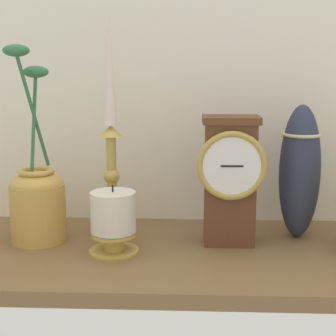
{
  "coord_description": "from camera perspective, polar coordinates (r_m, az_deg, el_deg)",
  "views": [
    {
      "loc": [
        1.26,
        -82.85,
        30.13
      ],
      "look_at": [
        -2.36,
        0.0,
        14.0
      ],
      "focal_mm": 54.7,
      "sensor_mm": 36.0,
      "label": 1
    }
  ],
  "objects": [
    {
      "name": "ground_plane",
      "position": [
        0.89,
        1.55,
        -9.71
      ],
      "size": [
        100.0,
        36.0,
        2.4
      ],
      "primitive_type": "cube",
      "color": "brown"
    },
    {
      "name": "back_wall",
      "position": [
        1.01,
        1.83,
        12.34
      ],
      "size": [
        120.0,
        2.0,
        65.0
      ],
      "primitive_type": "cube",
      "color": "white",
      "rests_on": "ground_plane"
    },
    {
      "name": "mantel_clock",
      "position": [
        0.89,
        6.91,
        -1.11
      ],
      "size": [
        11.63,
        8.14,
        22.26
      ],
      "color": "#57331C",
      "rests_on": "ground_plane"
    },
    {
      "name": "candlestick_tall_center",
      "position": [
        0.93,
        -6.35,
        1.54
      ],
      "size": [
        7.9,
        7.9,
        40.82
      ],
      "color": "tan",
      "rests_on": "ground_plane"
    },
    {
      "name": "brass_vase_jar",
      "position": [
        0.93,
        -14.35,
        -3.31
      ],
      "size": [
        9.64,
        9.64,
        34.01
      ],
      "color": "#C09544",
      "rests_on": "ground_plane"
    },
    {
      "name": "pillar_candle_front",
      "position": [
        0.85,
        -6.11,
        -5.75
      ],
      "size": [
        8.35,
        8.35,
        11.49
      ],
      "color": "gold",
      "rests_on": "ground_plane"
    },
    {
      "name": "tall_ceramic_vase",
      "position": [
        0.94,
        14.46,
        -0.36
      ],
      "size": [
        7.28,
        7.28,
        24.03
      ],
      "color": "#2A3046",
      "rests_on": "ground_plane"
    }
  ]
}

